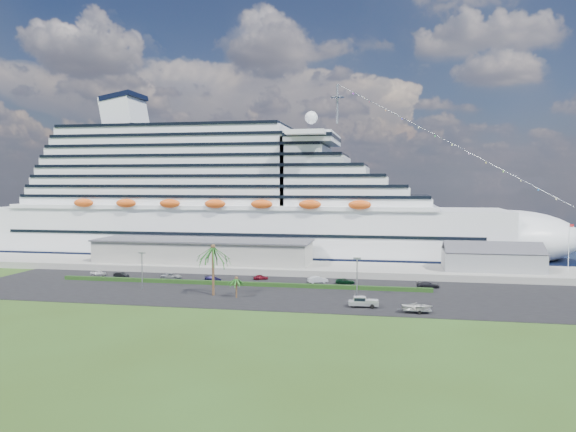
% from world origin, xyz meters
% --- Properties ---
extents(ground, '(420.00, 420.00, 0.00)m').
position_xyz_m(ground, '(0.00, 0.00, 0.00)').
color(ground, '#304717').
rests_on(ground, ground).
extents(asphalt_lot, '(140.00, 38.00, 0.12)m').
position_xyz_m(asphalt_lot, '(0.00, 11.00, 0.06)').
color(asphalt_lot, black).
rests_on(asphalt_lot, ground).
extents(wharf, '(240.00, 20.00, 1.80)m').
position_xyz_m(wharf, '(0.00, 40.00, 0.90)').
color(wharf, gray).
rests_on(wharf, ground).
extents(water, '(420.00, 160.00, 0.02)m').
position_xyz_m(water, '(0.00, 130.00, 0.01)').
color(water, '#0A1C30').
rests_on(water, ground).
extents(cruise_ship, '(191.00, 38.00, 54.00)m').
position_xyz_m(cruise_ship, '(-21.53, 64.00, 16.69)').
color(cruise_ship, silver).
rests_on(cruise_ship, ground).
extents(terminal_building, '(61.00, 15.00, 6.30)m').
position_xyz_m(terminal_building, '(-25.00, 40.00, 5.01)').
color(terminal_building, gray).
rests_on(terminal_building, wharf).
extents(port_shed, '(24.00, 12.31, 7.37)m').
position_xyz_m(port_shed, '(52.00, 40.00, 4.40)').
color(port_shed, gray).
rests_on(port_shed, wharf).
extents(flagpole, '(1.08, 0.16, 12.00)m').
position_xyz_m(flagpole, '(70.04, 40.00, 8.27)').
color(flagpole, silver).
rests_on(flagpole, wharf).
extents(hedge, '(88.00, 1.10, 0.90)m').
position_xyz_m(hedge, '(-8.00, 16.00, 0.57)').
color(hedge, black).
rests_on(hedge, asphalt_lot).
extents(lamp_post_left, '(1.60, 0.35, 8.27)m').
position_xyz_m(lamp_post_left, '(-28.00, 8.00, 5.34)').
color(lamp_post_left, gray).
rests_on(lamp_post_left, asphalt_lot).
extents(lamp_post_right, '(1.60, 0.35, 8.27)m').
position_xyz_m(lamp_post_right, '(20.00, 8.00, 5.34)').
color(lamp_post_right, gray).
rests_on(lamp_post_right, asphalt_lot).
extents(palm_tall, '(8.82, 8.82, 11.13)m').
position_xyz_m(palm_tall, '(-10.00, 4.00, 9.20)').
color(palm_tall, '#47301E').
rests_on(palm_tall, ground).
extents(palm_short, '(3.53, 3.53, 4.56)m').
position_xyz_m(palm_short, '(-4.50, 2.50, 3.67)').
color(palm_short, '#47301E').
rests_on(palm_short, ground).
extents(parked_car_0, '(4.38, 2.27, 1.42)m').
position_xyz_m(parked_car_0, '(-46.96, 22.57, 0.83)').
color(parked_car_0, silver).
rests_on(parked_car_0, asphalt_lot).
extents(parked_car_1, '(4.30, 2.55, 1.34)m').
position_xyz_m(parked_car_1, '(-39.82, 21.01, 0.79)').
color(parked_car_1, black).
rests_on(parked_car_1, asphalt_lot).
extents(parked_car_2, '(5.15, 2.52, 1.41)m').
position_xyz_m(parked_car_2, '(-26.65, 21.56, 0.82)').
color(parked_car_2, gray).
rests_on(parked_car_2, asphalt_lot).
extents(parked_car_3, '(4.56, 2.73, 1.24)m').
position_xyz_m(parked_car_3, '(-15.52, 20.46, 0.74)').
color(parked_car_3, '#14103A').
rests_on(parked_car_3, asphalt_lot).
extents(parked_car_4, '(3.93, 2.79, 1.24)m').
position_xyz_m(parked_car_4, '(-4.65, 24.60, 0.74)').
color(parked_car_4, maroon).
rests_on(parked_car_4, asphalt_lot).
extents(parked_car_5, '(5.03, 3.43, 1.57)m').
position_xyz_m(parked_car_5, '(9.75, 22.79, 0.90)').
color(parked_car_5, silver).
rests_on(parked_car_5, asphalt_lot).
extents(parked_car_6, '(4.63, 2.24, 1.27)m').
position_xyz_m(parked_car_6, '(16.28, 22.84, 0.76)').
color(parked_car_6, black).
rests_on(parked_car_6, asphalt_lot).
extents(parked_car_7, '(5.46, 2.91, 1.51)m').
position_xyz_m(parked_car_7, '(35.12, 21.12, 0.87)').
color(parked_car_7, black).
rests_on(parked_car_7, asphalt_lot).
extents(pickup_truck, '(5.82, 2.45, 2.01)m').
position_xyz_m(pickup_truck, '(21.77, -1.60, 1.22)').
color(pickup_truck, black).
rests_on(pickup_truck, asphalt_lot).
extents(boat_trailer, '(6.46, 4.30, 1.84)m').
position_xyz_m(boat_trailer, '(31.75, -4.69, 1.34)').
color(boat_trailer, gray).
rests_on(boat_trailer, asphalt_lot).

